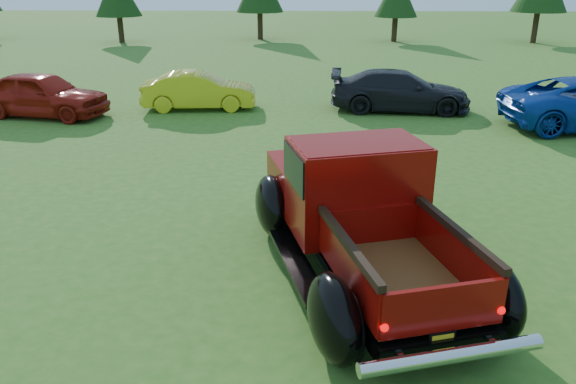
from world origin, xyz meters
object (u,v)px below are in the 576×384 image
Objects in this scene: pickup_truck at (355,208)px; show_car_grey at (400,91)px; show_car_red at (42,94)px; show_car_yellow at (199,91)px.

show_car_grey is (2.40, 10.77, -0.30)m from pickup_truck.
pickup_truck is at bearing 171.87° from show_car_grey.
show_car_grey is at bearing -72.78° from show_car_red.
show_car_grey is (11.66, 1.16, -0.05)m from show_car_red.
pickup_truck reaches higher than show_car_yellow.
show_car_red is 11.72m from show_car_grey.
show_car_yellow is at bearing 96.94° from pickup_truck.
show_car_yellow is at bearing 94.34° from show_car_grey.
pickup_truck is at bearing -124.50° from show_car_red.
pickup_truck is 1.39× the size of show_car_red.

